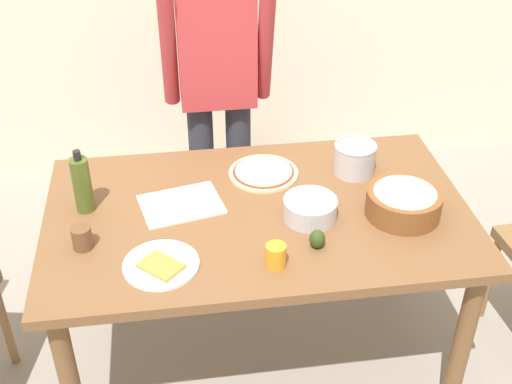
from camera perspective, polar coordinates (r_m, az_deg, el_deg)
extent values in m
plane|color=gray|center=(3.02, 0.14, -13.37)|extent=(8.00, 8.00, 0.00)
cube|color=brown|center=(2.52, 0.16, -1.95)|extent=(1.60, 0.96, 0.04)
cylinder|color=brown|center=(2.67, 17.33, -12.24)|extent=(0.07, 0.07, 0.72)
cylinder|color=brown|center=(3.08, -14.38, -4.36)|extent=(0.07, 0.07, 0.72)
cylinder|color=brown|center=(3.21, 11.92, -2.13)|extent=(0.07, 0.07, 0.72)
cylinder|color=#2D2D38|center=(3.31, -4.58, 1.12)|extent=(0.12, 0.12, 0.85)
cylinder|color=#2D2D38|center=(3.32, -1.48, 1.36)|extent=(0.12, 0.12, 0.85)
cube|color=#B7383D|center=(2.99, -3.43, 12.56)|extent=(0.34, 0.20, 0.55)
cylinder|color=#B7383D|center=(2.94, -7.51, 11.90)|extent=(0.07, 0.21, 0.55)
cylinder|color=#B7383D|center=(2.97, 0.80, 12.44)|extent=(0.07, 0.21, 0.55)
cylinder|color=brown|center=(2.99, -20.77, -10.56)|extent=(0.04, 0.04, 0.45)
cylinder|color=brown|center=(3.19, 19.43, -6.98)|extent=(0.04, 0.04, 0.45)
cylinder|color=beige|center=(2.71, 0.65, 1.62)|extent=(0.28, 0.28, 0.01)
cylinder|color=#B22D1E|center=(2.71, 0.65, 1.76)|extent=(0.25, 0.25, 0.00)
cylinder|color=beige|center=(2.70, 0.65, 1.83)|extent=(0.23, 0.23, 0.00)
cylinder|color=white|center=(2.27, -8.16, -6.20)|extent=(0.26, 0.26, 0.01)
cube|color=#CC8438|center=(2.25, -8.18, -6.30)|extent=(0.17, 0.17, 0.01)
cylinder|color=brown|center=(2.52, 12.57, -0.94)|extent=(0.28, 0.28, 0.10)
ellipsoid|color=beige|center=(2.50, 12.68, -0.19)|extent=(0.25, 0.25, 0.05)
cylinder|color=#B7B7BC|center=(2.45, 4.67, -1.45)|extent=(0.20, 0.20, 0.08)
cylinder|color=#47561E|center=(2.53, -14.72, 0.58)|extent=(0.07, 0.07, 0.22)
cylinder|color=black|center=(2.47, -15.14, 3.06)|extent=(0.03, 0.03, 0.04)
cylinder|color=#B7B7BC|center=(2.73, 8.46, 2.80)|extent=(0.17, 0.17, 0.12)
torus|color=#A5A5AD|center=(2.70, 8.57, 3.96)|extent=(0.17, 0.17, 0.01)
cylinder|color=orange|center=(2.23, 1.71, -5.50)|extent=(0.07, 0.07, 0.08)
cylinder|color=brown|center=(2.38, -14.73, -3.82)|extent=(0.07, 0.07, 0.08)
cube|color=white|center=(2.54, -6.45, -1.08)|extent=(0.34, 0.28, 0.01)
ellipsoid|color=#2D4219|center=(2.32, 5.29, -4.04)|extent=(0.06, 0.06, 0.07)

